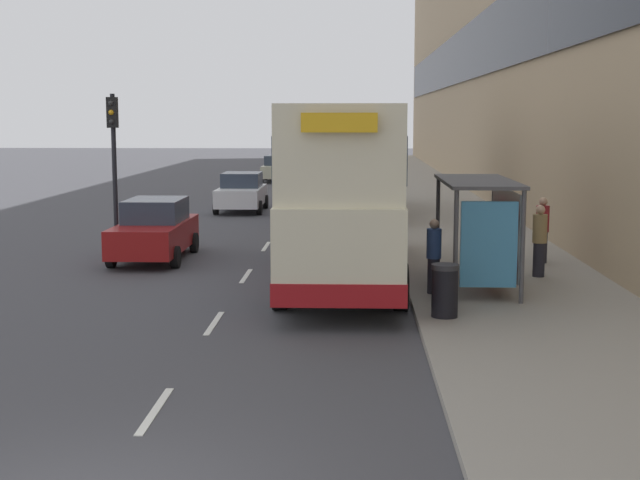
# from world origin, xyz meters

# --- Properties ---
(pavement) EXTENTS (5.00, 93.00, 0.14)m
(pavement) POSITION_xyz_m (6.50, 38.50, 0.07)
(pavement) COLOR gray
(pavement) RESTS_ON ground_plane
(terrace_facade) EXTENTS (3.10, 93.00, 16.81)m
(terrace_facade) POSITION_xyz_m (10.49, 38.50, 8.40)
(terrace_facade) COLOR tan
(terrace_facade) RESTS_ON ground_plane
(lane_mark_0) EXTENTS (0.12, 2.00, 0.01)m
(lane_mark_0) POSITION_xyz_m (0.00, 3.31, 0.01)
(lane_mark_0) COLOR silver
(lane_mark_0) RESTS_ON ground_plane
(lane_mark_1) EXTENTS (0.12, 2.00, 0.01)m
(lane_mark_1) POSITION_xyz_m (0.00, 8.61, 0.01)
(lane_mark_1) COLOR silver
(lane_mark_1) RESTS_ON ground_plane
(lane_mark_2) EXTENTS (0.12, 2.00, 0.01)m
(lane_mark_2) POSITION_xyz_m (0.00, 13.92, 0.01)
(lane_mark_2) COLOR silver
(lane_mark_2) RESTS_ON ground_plane
(lane_mark_3) EXTENTS (0.12, 2.00, 0.01)m
(lane_mark_3) POSITION_xyz_m (0.00, 19.22, 0.01)
(lane_mark_3) COLOR silver
(lane_mark_3) RESTS_ON ground_plane
(lane_mark_4) EXTENTS (0.12, 2.00, 0.01)m
(lane_mark_4) POSITION_xyz_m (0.00, 24.52, 0.01)
(lane_mark_4) COLOR silver
(lane_mark_4) RESTS_ON ground_plane
(lane_mark_5) EXTENTS (0.12, 2.00, 0.01)m
(lane_mark_5) POSITION_xyz_m (0.00, 29.83, 0.01)
(lane_mark_5) COLOR silver
(lane_mark_5) RESTS_ON ground_plane
(lane_mark_6) EXTENTS (0.12, 2.00, 0.01)m
(lane_mark_6) POSITION_xyz_m (0.00, 35.13, 0.01)
(lane_mark_6) COLOR silver
(lane_mark_6) RESTS_ON ground_plane
(bus_shelter) EXTENTS (1.60, 4.20, 2.48)m
(bus_shelter) POSITION_xyz_m (5.77, 11.75, 1.88)
(bus_shelter) COLOR #4C4C51
(bus_shelter) RESTS_ON ground_plane
(double_decker_bus_near) EXTENTS (2.85, 11.14, 4.30)m
(double_decker_bus_near) POSITION_xyz_m (2.47, 13.38, 2.29)
(double_decker_bus_near) COLOR beige
(double_decker_bus_near) RESTS_ON ground_plane
(double_decker_bus_ahead) EXTENTS (2.85, 10.35, 4.30)m
(double_decker_bus_ahead) POSITION_xyz_m (2.34, 28.34, 2.28)
(double_decker_bus_ahead) COLOR beige
(double_decker_bus_ahead) RESTS_ON ground_plane
(car_0) EXTENTS (1.97, 4.48, 1.65)m
(car_0) POSITION_xyz_m (-2.06, 48.10, 0.83)
(car_0) COLOR #B7B799
(car_0) RESTS_ON ground_plane
(car_1) EXTENTS (2.03, 4.28, 1.67)m
(car_1) POSITION_xyz_m (-2.09, 29.83, 0.83)
(car_1) COLOR silver
(car_1) RESTS_ON ground_plane
(car_2) EXTENTS (1.96, 4.55, 1.73)m
(car_2) POSITION_xyz_m (-2.93, 16.55, 0.86)
(car_2) COLOR maroon
(car_2) RESTS_ON ground_plane
(pedestrian_at_shelter) EXTENTS (0.33, 0.33, 1.67)m
(pedestrian_at_shelter) POSITION_xyz_m (4.54, 11.13, 0.99)
(pedestrian_at_shelter) COLOR #23232D
(pedestrian_at_shelter) RESTS_ON ground_plane
(pedestrian_1) EXTENTS (0.35, 0.35, 1.78)m
(pedestrian_1) POSITION_xyz_m (7.33, 13.35, 1.05)
(pedestrian_1) COLOR #23232D
(pedestrian_1) RESTS_ON ground_plane
(pedestrian_2) EXTENTS (0.35, 0.35, 1.78)m
(pedestrian_2) POSITION_xyz_m (7.84, 15.48, 1.05)
(pedestrian_2) COLOR #23232D
(pedestrian_2) RESTS_ON ground_plane
(litter_bin) EXTENTS (0.55, 0.55, 1.05)m
(litter_bin) POSITION_xyz_m (4.55, 8.76, 0.67)
(litter_bin) COLOR black
(litter_bin) RESTS_ON ground_plane
(traffic_light_far_kerb) EXTENTS (0.30, 0.32, 4.74)m
(traffic_light_far_kerb) POSITION_xyz_m (-4.40, 17.86, 3.19)
(traffic_light_far_kerb) COLOR black
(traffic_light_far_kerb) RESTS_ON ground_plane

